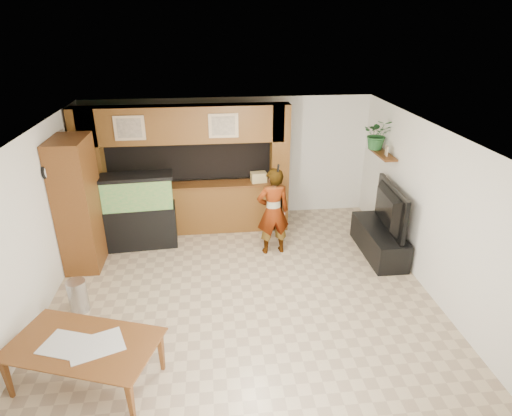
{
  "coord_description": "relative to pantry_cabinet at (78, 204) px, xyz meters",
  "views": [
    {
      "loc": [
        -0.4,
        -5.6,
        4.09
      ],
      "look_at": [
        0.28,
        0.6,
        1.29
      ],
      "focal_mm": 30.0,
      "sensor_mm": 36.0,
      "label": 1
    }
  ],
  "objects": [
    {
      "name": "floor",
      "position": [
        2.7,
        -1.4,
        -1.15
      ],
      "size": [
        6.5,
        6.5,
        0.0
      ],
      "primitive_type": "plane",
      "color": "tan",
      "rests_on": "ground"
    },
    {
      "name": "ceiling",
      "position": [
        2.7,
        -1.4,
        1.45
      ],
      "size": [
        6.5,
        6.5,
        0.0
      ],
      "primitive_type": "plane",
      "color": "white",
      "rests_on": "wall_back"
    },
    {
      "name": "wall_back",
      "position": [
        2.7,
        1.85,
        0.15
      ],
      "size": [
        6.0,
        0.0,
        6.0
      ],
      "primitive_type": "plane",
      "rotation": [
        1.57,
        0.0,
        0.0
      ],
      "color": "silver",
      "rests_on": "floor"
    },
    {
      "name": "wall_left",
      "position": [
        -0.3,
        -1.4,
        0.15
      ],
      "size": [
        0.0,
        6.5,
        6.5
      ],
      "primitive_type": "plane",
      "rotation": [
        1.57,
        0.0,
        1.57
      ],
      "color": "silver",
      "rests_on": "floor"
    },
    {
      "name": "wall_right",
      "position": [
        5.7,
        -1.4,
        0.15
      ],
      "size": [
        0.0,
        6.5,
        6.5
      ],
      "primitive_type": "plane",
      "rotation": [
        1.57,
        0.0,
        -1.57
      ],
      "color": "silver",
      "rests_on": "floor"
    },
    {
      "name": "partition",
      "position": [
        1.75,
        1.24,
        0.16
      ],
      "size": [
        4.2,
        0.99,
        2.6
      ],
      "color": "brown",
      "rests_on": "floor"
    },
    {
      "name": "wall_clock",
      "position": [
        -0.27,
        -0.4,
        0.75
      ],
      "size": [
        0.05,
        0.25,
        0.25
      ],
      "color": "black",
      "rests_on": "wall_left"
    },
    {
      "name": "wall_shelf",
      "position": [
        5.55,
        0.55,
        0.55
      ],
      "size": [
        0.25,
        0.9,
        0.04
      ],
      "primitive_type": "cube",
      "color": "brown",
      "rests_on": "wall_right"
    },
    {
      "name": "pantry_cabinet",
      "position": [
        0.0,
        0.0,
        0.0
      ],
      "size": [
        0.58,
        0.94,
        2.31
      ],
      "primitive_type": "cube",
      "color": "brown",
      "rests_on": "floor"
    },
    {
      "name": "trash_can",
      "position": [
        0.22,
        -1.43,
        -0.9
      ],
      "size": [
        0.28,
        0.28,
        0.52
      ],
      "primitive_type": "cylinder",
      "color": "#B2B2B7",
      "rests_on": "floor"
    },
    {
      "name": "aquarium",
      "position": [
        0.91,
        0.55,
        -0.44
      ],
      "size": [
        1.31,
        0.49,
        1.46
      ],
      "rotation": [
        0.0,
        0.0,
        0.07
      ],
      "color": "black",
      "rests_on": "floor"
    },
    {
      "name": "tv_stand",
      "position": [
        5.35,
        -0.24,
        -0.89
      ],
      "size": [
        0.57,
        1.57,
        0.52
      ],
      "primitive_type": "cube",
      "color": "black",
      "rests_on": "floor"
    },
    {
      "name": "television",
      "position": [
        5.35,
        -0.24,
        -0.22
      ],
      "size": [
        0.28,
        1.44,
        0.83
      ],
      "primitive_type": "imported",
      "rotation": [
        0.0,
        0.0,
        1.51
      ],
      "color": "black",
      "rests_on": "tv_stand"
    },
    {
      "name": "photo_frame",
      "position": [
        5.55,
        0.38,
        0.66
      ],
      "size": [
        0.05,
        0.14,
        0.19
      ],
      "primitive_type": "cube",
      "rotation": [
        0.0,
        0.0,
        -0.18
      ],
      "color": "tan",
      "rests_on": "wall_shelf"
    },
    {
      "name": "potted_plant",
      "position": [
        5.52,
        0.82,
        0.86
      ],
      "size": [
        0.64,
        0.59,
        0.6
      ],
      "primitive_type": "imported",
      "rotation": [
        0.0,
        0.0,
        -0.27
      ],
      "color": "#245A29",
      "rests_on": "wall_shelf"
    },
    {
      "name": "person",
      "position": [
        3.38,
        0.03,
        -0.32
      ],
      "size": [
        0.65,
        0.47,
        1.67
      ],
      "primitive_type": "imported",
      "rotation": [
        0.0,
        0.0,
        3.27
      ],
      "color": "#8C6A4D",
      "rests_on": "floor"
    },
    {
      "name": "microphone",
      "position": [
        3.43,
        -0.13,
        0.57
      ],
      "size": [
        0.04,
        0.1,
        0.16
      ],
      "primitive_type": "cylinder",
      "rotation": [
        0.44,
        0.0,
        0.0
      ],
      "color": "black",
      "rests_on": "person"
    },
    {
      "name": "dining_table",
      "position": [
        0.7,
        -2.93,
        -0.85
      ],
      "size": [
        1.94,
        1.47,
        0.61
      ],
      "primitive_type": "imported",
      "rotation": [
        0.0,
        0.0,
        -0.33
      ],
      "color": "brown",
      "rests_on": "floor"
    },
    {
      "name": "newspaper_a",
      "position": [
        0.55,
        -2.91,
        -0.54
      ],
      "size": [
        0.7,
        0.6,
        0.01
      ],
      "primitive_type": "cube",
      "rotation": [
        0.0,
        0.0,
        -0.34
      ],
      "color": "silver",
      "rests_on": "dining_table"
    },
    {
      "name": "newspaper_b",
      "position": [
        0.88,
        -2.96,
        -0.54
      ],
      "size": [
        0.71,
        0.62,
        0.01
      ],
      "primitive_type": "cube",
      "rotation": [
        0.0,
        0.0,
        0.37
      ],
      "color": "silver",
      "rests_on": "dining_table"
    },
    {
      "name": "counter_box",
      "position": [
        3.23,
        1.05,
        -0.01
      ],
      "size": [
        0.32,
        0.24,
        0.2
      ],
      "primitive_type": "cube",
      "rotation": [
        0.0,
        0.0,
        0.12
      ],
      "color": "tan",
      "rests_on": "partition"
    }
  ]
}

